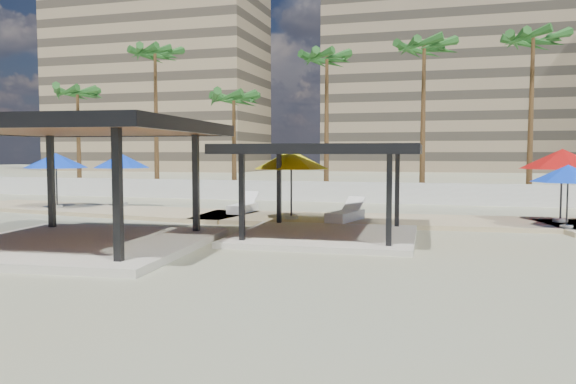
% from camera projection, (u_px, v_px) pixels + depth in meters
% --- Properties ---
extents(ground, '(200.00, 200.00, 0.00)m').
position_uv_depth(ground, '(292.00, 248.00, 17.05)').
color(ground, tan).
rests_on(ground, ground).
extents(promenade, '(44.45, 7.97, 0.24)m').
position_uv_depth(promenade, '(386.00, 219.00, 23.85)').
color(promenade, '#C6B284').
rests_on(promenade, ground).
extents(boundary_wall, '(56.00, 0.30, 1.20)m').
position_uv_depth(boundary_wall, '(367.00, 193.00, 32.35)').
color(boundary_wall, silver).
rests_on(boundary_wall, ground).
extents(building_west, '(34.00, 16.00, 32.40)m').
position_uv_depth(building_west, '(158.00, 78.00, 92.75)').
color(building_west, '#937F60').
rests_on(building_west, ground).
extents(building_mid, '(38.00, 16.00, 30.40)m').
position_uv_depth(building_mid, '(447.00, 82.00, 89.73)').
color(building_mid, '#847259').
rests_on(building_mid, ground).
extents(pavilion_central, '(6.45, 6.45, 3.16)m').
position_uv_depth(pavilion_central, '(326.00, 183.00, 18.96)').
color(pavilion_central, beige).
rests_on(pavilion_central, ground).
extents(pavilion_west, '(8.22, 8.22, 3.84)m').
position_uv_depth(pavilion_west, '(78.00, 173.00, 16.91)').
color(pavilion_west, beige).
rests_on(pavilion_west, ground).
extents(umbrella_a, '(3.36, 3.36, 2.66)m').
position_uv_depth(umbrella_a, '(122.00, 161.00, 28.93)').
color(umbrella_a, beige).
rests_on(umbrella_a, promenade).
extents(umbrella_b, '(3.27, 3.27, 2.82)m').
position_uv_depth(umbrella_b, '(291.00, 160.00, 22.88)').
color(umbrella_b, beige).
rests_on(umbrella_b, promenade).
extents(umbrella_c, '(3.45, 3.45, 2.87)m').
position_uv_depth(umbrella_c, '(562.00, 159.00, 21.86)').
color(umbrella_c, beige).
rests_on(umbrella_c, promenade).
extents(umbrella_d, '(2.61, 2.61, 2.29)m').
position_uv_depth(umbrella_d, '(568.00, 174.00, 20.07)').
color(umbrella_d, beige).
rests_on(umbrella_d, promenade).
extents(umbrella_f, '(3.63, 3.63, 2.70)m').
position_uv_depth(umbrella_f, '(56.00, 161.00, 27.70)').
color(umbrella_f, beige).
rests_on(umbrella_f, promenade).
extents(lounger_a, '(0.79, 2.34, 0.88)m').
position_uv_depth(lounger_a, '(243.00, 207.00, 25.70)').
color(lounger_a, white).
rests_on(lounger_a, promenade).
extents(lounger_b, '(1.30, 2.48, 0.90)m').
position_uv_depth(lounger_b, '(346.00, 215.00, 22.47)').
color(lounger_b, white).
rests_on(lounger_b, promenade).
extents(palm_a, '(3.00, 3.00, 8.01)m').
position_uv_depth(palm_a, '(77.00, 96.00, 39.90)').
color(palm_a, brown).
rests_on(palm_a, ground).
extents(palm_b, '(3.00, 3.00, 10.57)m').
position_uv_depth(palm_b, '(155.00, 59.00, 38.46)').
color(palm_b, brown).
rests_on(palm_b, ground).
extents(palm_c, '(3.00, 3.00, 7.28)m').
position_uv_depth(palm_c, '(234.00, 101.00, 36.45)').
color(palm_c, brown).
rests_on(palm_c, ground).
extents(palm_d, '(3.00, 3.00, 9.74)m').
position_uv_depth(palm_d, '(327.00, 63.00, 35.40)').
color(palm_d, brown).
rests_on(palm_d, ground).
extents(palm_e, '(3.00, 3.00, 10.01)m').
position_uv_depth(palm_e, '(424.00, 53.00, 33.25)').
color(palm_e, brown).
rests_on(palm_e, ground).
extents(palm_f, '(3.00, 3.00, 10.19)m').
position_uv_depth(palm_f, '(533.00, 45.00, 31.78)').
color(palm_f, brown).
rests_on(palm_f, ground).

